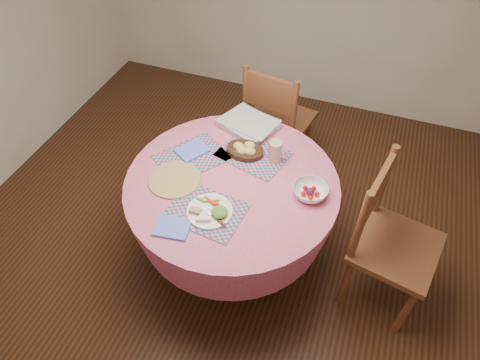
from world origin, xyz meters
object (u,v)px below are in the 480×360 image
(dining_table, at_px, (232,203))
(chair_right, at_px, (388,239))
(chair_back, at_px, (276,119))
(bread_bowl, at_px, (245,150))
(wicker_trivet, at_px, (175,179))
(dinner_plate, at_px, (211,211))
(fruit_bowl, at_px, (310,191))
(latte_mug, at_px, (276,151))

(dining_table, bearing_deg, chair_right, 4.63)
(chair_back, height_order, bread_bowl, chair_back)
(wicker_trivet, height_order, dinner_plate, dinner_plate)
(wicker_trivet, relative_size, fruit_bowl, 1.18)
(latte_mug, bearing_deg, chair_back, 104.86)
(bread_bowl, bearing_deg, fruit_bowl, -23.40)
(bread_bowl, relative_size, fruit_bowl, 0.90)
(dining_table, height_order, latte_mug, latte_mug)
(dining_table, distance_m, bread_bowl, 0.34)
(dinner_plate, distance_m, fruit_bowl, 0.56)
(fruit_bowl, bearing_deg, chair_back, 116.73)
(chair_back, bearing_deg, latte_mug, 114.97)
(wicker_trivet, xyz_separation_m, fruit_bowl, (0.76, 0.15, 0.02))
(dinner_plate, bearing_deg, chair_back, 88.79)
(dinner_plate, xyz_separation_m, fruit_bowl, (0.47, 0.31, 0.01))
(chair_back, bearing_deg, bread_bowl, 99.19)
(bread_bowl, bearing_deg, dining_table, -88.36)
(bread_bowl, xyz_separation_m, latte_mug, (0.19, 0.01, 0.04))
(chair_right, height_order, dinner_plate, chair_right)
(dining_table, relative_size, dinner_plate, 5.02)
(chair_right, distance_m, fruit_bowl, 0.54)
(dining_table, relative_size, wicker_trivet, 4.13)
(bread_bowl, bearing_deg, dinner_plate, -91.61)
(chair_right, distance_m, bread_bowl, 0.98)
(wicker_trivet, height_order, fruit_bowl, fruit_bowl)
(dining_table, xyz_separation_m, dinner_plate, (-0.02, -0.26, 0.22))
(wicker_trivet, distance_m, latte_mug, 0.61)
(dinner_plate, relative_size, fruit_bowl, 0.97)
(bread_bowl, bearing_deg, latte_mug, 1.69)
(dinner_plate, height_order, latte_mug, latte_mug)
(chair_right, height_order, fruit_bowl, chair_right)
(dining_table, bearing_deg, fruit_bowl, 6.52)
(fruit_bowl, bearing_deg, dining_table, -173.48)
(dining_table, bearing_deg, wicker_trivet, -161.74)
(dining_table, bearing_deg, bread_bowl, 91.64)
(chair_back, bearing_deg, dining_table, 99.87)
(chair_back, bearing_deg, fruit_bowl, 126.84)
(chair_back, relative_size, dinner_plate, 4.01)
(wicker_trivet, bearing_deg, latte_mug, 35.62)
(dining_table, bearing_deg, chair_back, 89.76)
(chair_back, distance_m, dinner_plate, 1.21)
(chair_right, bearing_deg, dining_table, 106.35)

